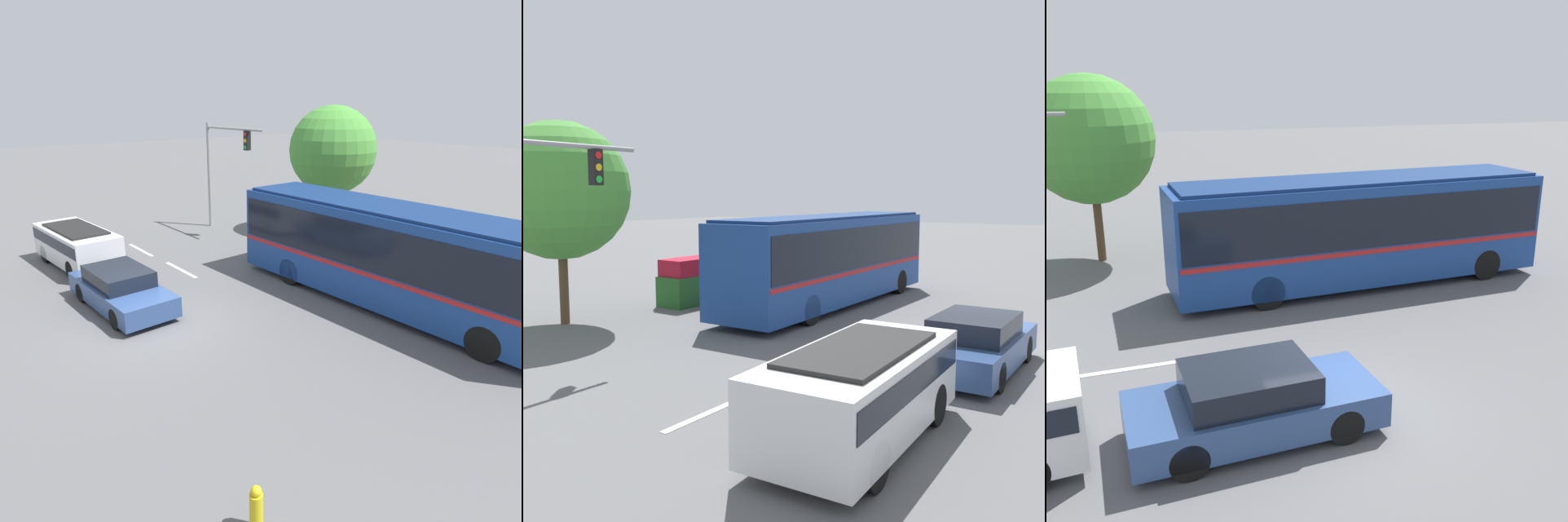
% 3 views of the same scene
% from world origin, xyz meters
% --- Properties ---
extents(ground_plane, '(140.00, 140.00, 0.00)m').
position_xyz_m(ground_plane, '(0.00, 0.00, 0.00)').
color(ground_plane, '#5B5B5E').
extents(city_bus, '(11.85, 2.96, 3.38)m').
position_xyz_m(city_bus, '(3.48, 6.89, 1.92)').
color(city_bus, navy).
rests_on(city_bus, ground).
extents(sedan_foreground, '(4.59, 2.04, 1.35)m').
position_xyz_m(sedan_foreground, '(-1.81, -0.25, 0.64)').
color(sedan_foreground, navy).
rests_on(sedan_foreground, ground).
extents(suv_left_lane, '(4.85, 2.27, 1.65)m').
position_xyz_m(suv_left_lane, '(-7.03, 0.07, 0.97)').
color(suv_left_lane, silver).
rests_on(suv_left_lane, ground).
extents(traffic_light_pole, '(4.75, 0.24, 5.56)m').
position_xyz_m(traffic_light_pole, '(-8.21, 8.17, 3.74)').
color(traffic_light_pole, gray).
rests_on(traffic_light_pole, ground).
extents(flowering_hedge, '(9.31, 1.22, 1.76)m').
position_xyz_m(flowering_hedge, '(4.10, 11.36, 0.86)').
color(flowering_hedge, '#286028').
rests_on(flowering_hedge, ground).
extents(street_tree_left, '(4.38, 4.38, 6.47)m').
position_xyz_m(street_tree_left, '(-4.22, 12.23, 4.27)').
color(street_tree_left, brown).
rests_on(street_tree_left, ground).
extents(fire_hydrant, '(0.22, 0.22, 0.86)m').
position_xyz_m(fire_hydrant, '(7.92, -2.12, 0.41)').
color(fire_hydrant, gold).
rests_on(fire_hydrant, ground).
extents(lane_stripe_near, '(2.40, 0.16, 0.01)m').
position_xyz_m(lane_stripe_near, '(-7.49, 3.04, 0.01)').
color(lane_stripe_near, silver).
rests_on(lane_stripe_near, ground).
extents(lane_stripe_mid, '(2.40, 0.16, 0.01)m').
position_xyz_m(lane_stripe_mid, '(-3.87, 3.14, 0.01)').
color(lane_stripe_mid, silver).
rests_on(lane_stripe_mid, ground).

